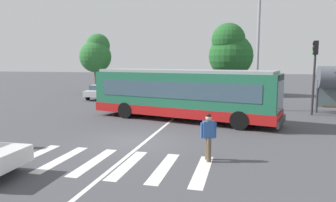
# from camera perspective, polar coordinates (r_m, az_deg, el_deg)

# --- Properties ---
(ground_plane) EXTENTS (160.00, 160.00, 0.00)m
(ground_plane) POSITION_cam_1_polar(r_m,az_deg,el_deg) (13.87, -5.96, -7.55)
(ground_plane) COLOR #47474C
(city_transit_bus) EXTENTS (11.80, 5.24, 3.06)m
(city_transit_bus) POSITION_cam_1_polar(r_m,az_deg,el_deg) (18.67, 2.73, 1.29)
(city_transit_bus) COLOR black
(city_transit_bus) RESTS_ON ground_plane
(pedestrian_crossing_street) EXTENTS (0.56, 0.42, 1.72)m
(pedestrian_crossing_street) POSITION_cam_1_polar(r_m,az_deg,el_deg) (11.12, 7.50, -6.17)
(pedestrian_crossing_street) COLOR brown
(pedestrian_crossing_street) RESTS_ON ground_plane
(parked_car_white) EXTENTS (2.02, 4.57, 1.35)m
(parked_car_white) POSITION_cam_1_polar(r_m,az_deg,el_deg) (30.14, -12.13, 1.88)
(parked_car_white) COLOR black
(parked_car_white) RESTS_ON ground_plane
(parked_car_black) EXTENTS (1.89, 4.51, 1.35)m
(parked_car_black) POSITION_cam_1_polar(r_m,az_deg,el_deg) (28.49, -7.83, 1.67)
(parked_car_black) COLOR black
(parked_car_black) RESTS_ON ground_plane
(parked_car_teal) EXTENTS (1.94, 4.53, 1.35)m
(parked_car_teal) POSITION_cam_1_polar(r_m,az_deg,el_deg) (27.74, -2.33, 1.58)
(parked_car_teal) COLOR black
(parked_car_teal) RESTS_ON ground_plane
(parked_car_red) EXTENTS (1.98, 4.55, 1.35)m
(parked_car_red) POSITION_cam_1_polar(r_m,az_deg,el_deg) (27.46, 3.24, 1.51)
(parked_car_red) COLOR black
(parked_car_red) RESTS_ON ground_plane
(parked_car_charcoal) EXTENTS (1.90, 4.51, 1.35)m
(parked_car_charcoal) POSITION_cam_1_polar(r_m,az_deg,el_deg) (27.10, 9.07, 1.36)
(parked_car_charcoal) COLOR black
(parked_car_charcoal) RESTS_ON ground_plane
(parked_car_blue) EXTENTS (1.90, 4.51, 1.35)m
(parked_car_blue) POSITION_cam_1_polar(r_m,az_deg,el_deg) (26.78, 14.96, 1.13)
(parked_car_blue) COLOR black
(parked_car_blue) RESTS_ON ground_plane
(traffic_light_far_corner) EXTENTS (0.33, 0.32, 4.89)m
(traffic_light_far_corner) POSITION_cam_1_polar(r_m,az_deg,el_deg) (22.40, 25.56, 5.92)
(traffic_light_far_corner) COLOR #28282B
(traffic_light_far_corner) RESTS_ON ground_plane
(twin_arm_street_lamp) EXTENTS (4.26, 0.32, 10.15)m
(twin_arm_street_lamp) POSITION_cam_1_polar(r_m,az_deg,el_deg) (23.22, 16.50, 13.43)
(twin_arm_street_lamp) COLOR #939399
(twin_arm_street_lamp) RESTS_ON ground_plane
(background_tree_left) EXTENTS (3.50, 3.50, 6.63)m
(background_tree_left) POSITION_cam_1_polar(r_m,az_deg,el_deg) (35.35, -13.19, 8.59)
(background_tree_left) COLOR brown
(background_tree_left) RESTS_ON ground_plane
(background_tree_right) EXTENTS (4.62, 4.62, 7.49)m
(background_tree_right) POSITION_cam_1_polar(r_m,az_deg,el_deg) (33.01, 11.45, 9.05)
(background_tree_right) COLOR brown
(background_tree_right) RESTS_ON ground_plane
(crosswalk_painted_stripes) EXTENTS (6.91, 3.09, 0.01)m
(crosswalk_painted_stripes) POSITION_cam_1_polar(r_m,az_deg,el_deg) (11.20, -10.62, -11.27)
(crosswalk_painted_stripes) COLOR silver
(crosswalk_painted_stripes) RESTS_ON ground_plane
(lane_center_line) EXTENTS (0.16, 24.00, 0.01)m
(lane_center_line) POSITION_cam_1_polar(r_m,az_deg,el_deg) (15.60, -2.11, -5.82)
(lane_center_line) COLOR silver
(lane_center_line) RESTS_ON ground_plane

